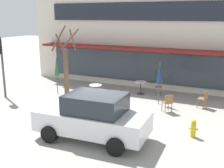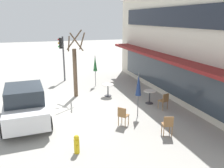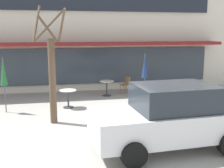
{
  "view_description": "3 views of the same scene",
  "coord_description": "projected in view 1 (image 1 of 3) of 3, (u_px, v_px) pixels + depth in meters",
  "views": [
    {
      "loc": [
        5.92,
        -10.66,
        4.55
      ],
      "look_at": [
        -0.49,
        2.67,
        0.91
      ],
      "focal_mm": 45.0,
      "sensor_mm": 36.0,
      "label": 1
    },
    {
      "loc": [
        11.99,
        -1.43,
        4.69
      ],
      "look_at": [
        0.32,
        2.3,
        1.29
      ],
      "focal_mm": 38.0,
      "sensor_mm": 36.0,
      "label": 2
    },
    {
      "loc": [
        -2.0,
        -9.0,
        3.16
      ],
      "look_at": [
        0.49,
        3.13,
        0.85
      ],
      "focal_mm": 45.0,
      "sensor_mm": 36.0,
      "label": 3
    }
  ],
  "objects": [
    {
      "name": "ground_plane",
      "position": [
        97.0,
        117.0,
        12.9
      ],
      "size": [
        80.0,
        80.0,
        0.0
      ],
      "primitive_type": "plane",
      "color": "#9E9B93"
    },
    {
      "name": "building_facade",
      "position": [
        161.0,
        32.0,
        20.83
      ],
      "size": [
        16.36,
        9.1,
        6.62
      ],
      "color": "beige",
      "rests_on": "ground"
    },
    {
      "name": "cafe_table_near_wall",
      "position": [
        141.0,
        86.0,
        16.49
      ],
      "size": [
        0.7,
        0.7,
        0.76
      ],
      "color": "#333338",
      "rests_on": "ground"
    },
    {
      "name": "cafe_table_streetside",
      "position": [
        96.0,
        89.0,
        15.7
      ],
      "size": [
        0.7,
        0.7,
        0.76
      ],
      "color": "#333338",
      "rests_on": "ground"
    },
    {
      "name": "patio_umbrella_green_folded",
      "position": [
        57.0,
        67.0,
        16.31
      ],
      "size": [
        0.28,
        0.28,
        2.2
      ],
      "color": "#4C4C51",
      "rests_on": "ground"
    },
    {
      "name": "patio_umbrella_cream_folded",
      "position": [
        160.0,
        74.0,
        14.37
      ],
      "size": [
        0.28,
        0.28,
        2.2
      ],
      "color": "#4C4C51",
      "rests_on": "ground"
    },
    {
      "name": "cafe_chair_0",
      "position": [
        204.0,
        98.0,
        14.01
      ],
      "size": [
        0.49,
        0.49,
        0.89
      ],
      "color": "olive",
      "rests_on": "ground"
    },
    {
      "name": "cafe_chair_1",
      "position": [
        160.0,
        86.0,
        16.31
      ],
      "size": [
        0.5,
        0.5,
        0.89
      ],
      "color": "olive",
      "rests_on": "ground"
    },
    {
      "name": "cafe_chair_2",
      "position": [
        168.0,
        102.0,
        13.38
      ],
      "size": [
        0.57,
        0.57,
        0.89
      ],
      "color": "olive",
      "rests_on": "ground"
    },
    {
      "name": "parked_sedan",
      "position": [
        93.0,
        117.0,
        10.41
      ],
      "size": [
        4.29,
        2.19,
        1.76
      ],
      "color": "silver",
      "rests_on": "ground"
    },
    {
      "name": "street_tree",
      "position": [
        66.0,
        72.0,
        14.01
      ],
      "size": [
        1.12,
        1.01,
        4.05
      ],
      "color": "brown",
      "rests_on": "ground"
    },
    {
      "name": "traffic_light_pole",
      "position": [
        1.0,
        57.0,
        15.32
      ],
      "size": [
        0.26,
        0.44,
        3.4
      ],
      "color": "#47474C",
      "rests_on": "ground"
    },
    {
      "name": "fire_hydrant",
      "position": [
        193.0,
        128.0,
        10.68
      ],
      "size": [
        0.36,
        0.2,
        0.71
      ],
      "color": "gold",
      "rests_on": "ground"
    }
  ]
}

